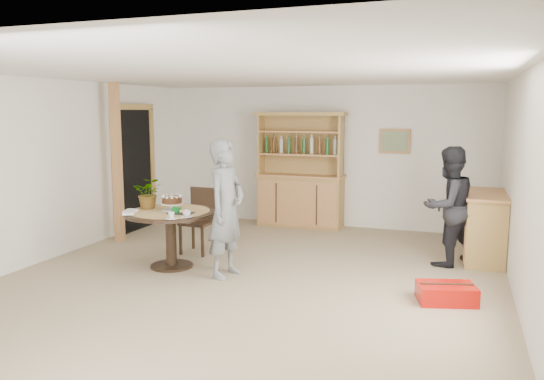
{
  "coord_description": "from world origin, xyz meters",
  "views": [
    {
      "loc": [
        2.36,
        -5.77,
        2.05
      ],
      "look_at": [
        0.1,
        0.58,
        1.05
      ],
      "focal_mm": 35.0,
      "sensor_mm": 36.0,
      "label": 1
    }
  ],
  "objects_px": {
    "adult_person": "(448,206)",
    "dining_table": "(171,222)",
    "teen_boy": "(226,209)",
    "hutch": "(301,188)",
    "red_suitcase": "(446,293)",
    "dining_chair": "(200,216)",
    "sideboard": "(485,226)"
  },
  "relations": [
    {
      "from": "adult_person",
      "to": "dining_table",
      "type": "bearing_deg",
      "value": -23.78
    },
    {
      "from": "adult_person",
      "to": "teen_boy",
      "type": "bearing_deg",
      "value": -16.0
    },
    {
      "from": "hutch",
      "to": "dining_table",
      "type": "height_order",
      "value": "hutch"
    },
    {
      "from": "hutch",
      "to": "adult_person",
      "type": "xyz_separation_m",
      "value": [
        2.55,
        -1.69,
        0.11
      ]
    },
    {
      "from": "teen_boy",
      "to": "adult_person",
      "type": "distance_m",
      "value": 2.96
    },
    {
      "from": "teen_boy",
      "to": "adult_person",
      "type": "height_order",
      "value": "teen_boy"
    },
    {
      "from": "teen_boy",
      "to": "red_suitcase",
      "type": "distance_m",
      "value": 2.74
    },
    {
      "from": "hutch",
      "to": "teen_boy",
      "type": "relative_size",
      "value": 1.19
    },
    {
      "from": "dining_table",
      "to": "teen_boy",
      "type": "bearing_deg",
      "value": -6.71
    },
    {
      "from": "dining_chair",
      "to": "teen_boy",
      "type": "distance_m",
      "value": 1.3
    },
    {
      "from": "hutch",
      "to": "dining_table",
      "type": "relative_size",
      "value": 1.7
    },
    {
      "from": "sideboard",
      "to": "teen_boy",
      "type": "bearing_deg",
      "value": -148.61
    },
    {
      "from": "adult_person",
      "to": "hutch",
      "type": "bearing_deg",
      "value": -78.43
    },
    {
      "from": "hutch",
      "to": "red_suitcase",
      "type": "bearing_deg",
      "value": -50.84
    },
    {
      "from": "sideboard",
      "to": "dining_table",
      "type": "xyz_separation_m",
      "value": [
        -3.93,
        -1.78,
        0.13
      ]
    },
    {
      "from": "dining_chair",
      "to": "red_suitcase",
      "type": "relative_size",
      "value": 1.38
    },
    {
      "from": "teen_boy",
      "to": "red_suitcase",
      "type": "xyz_separation_m",
      "value": [
        2.64,
        -0.07,
        -0.75
      ]
    },
    {
      "from": "sideboard",
      "to": "red_suitcase",
      "type": "relative_size",
      "value": 1.84
    },
    {
      "from": "hutch",
      "to": "teen_boy",
      "type": "distance_m",
      "value": 3.13
    },
    {
      "from": "red_suitcase",
      "to": "dining_table",
      "type": "bearing_deg",
      "value": 161.94
    },
    {
      "from": "hutch",
      "to": "red_suitcase",
      "type": "distance_m",
      "value": 4.15
    },
    {
      "from": "dining_table",
      "to": "adult_person",
      "type": "bearing_deg",
      "value": 21.2
    },
    {
      "from": "red_suitcase",
      "to": "adult_person",
      "type": "bearing_deg",
      "value": 76.45
    },
    {
      "from": "sideboard",
      "to": "red_suitcase",
      "type": "height_order",
      "value": "sideboard"
    },
    {
      "from": "dining_table",
      "to": "adult_person",
      "type": "height_order",
      "value": "adult_person"
    },
    {
      "from": "dining_table",
      "to": "red_suitcase",
      "type": "distance_m",
      "value": 3.53
    },
    {
      "from": "red_suitcase",
      "to": "hutch",
      "type": "bearing_deg",
      "value": 113.86
    },
    {
      "from": "sideboard",
      "to": "dining_chair",
      "type": "distance_m",
      "value": 4.04
    },
    {
      "from": "adult_person",
      "to": "red_suitcase",
      "type": "xyz_separation_m",
      "value": [
        0.05,
        -1.5,
        -0.7
      ]
    },
    {
      "from": "red_suitcase",
      "to": "teen_boy",
      "type": "bearing_deg",
      "value": 163.22
    },
    {
      "from": "teen_boy",
      "to": "red_suitcase",
      "type": "bearing_deg",
      "value": -83.61
    },
    {
      "from": "teen_boy",
      "to": "hutch",
      "type": "bearing_deg",
      "value": 7.14
    }
  ]
}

